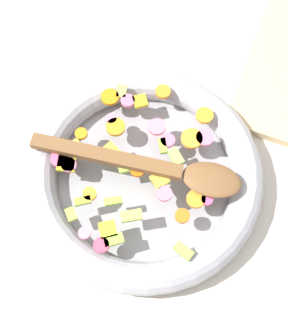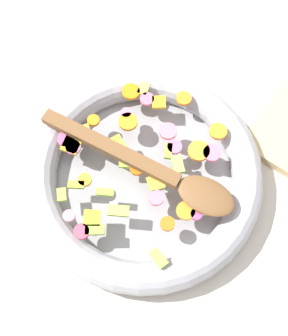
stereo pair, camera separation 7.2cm
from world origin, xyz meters
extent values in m
plane|color=beige|center=(0.00, 0.00, 0.00)|extent=(4.00, 4.00, 0.00)
cylinder|color=gray|center=(0.00, 0.00, 0.01)|extent=(0.33, 0.33, 0.01)
torus|color=#9E9EA5|center=(0.00, 0.00, 0.03)|extent=(0.38, 0.38, 0.05)
cylinder|color=orange|center=(-0.07, 0.06, 0.05)|extent=(0.03, 0.03, 0.01)
cylinder|color=orange|center=(0.12, -0.06, 0.05)|extent=(0.03, 0.03, 0.01)
cylinder|color=orange|center=(0.07, -0.05, 0.05)|extent=(0.04, 0.04, 0.01)
cylinder|color=orange|center=(0.14, 0.02, 0.05)|extent=(0.04, 0.04, 0.01)
cylinder|color=orange|center=(0.10, 0.10, 0.05)|extent=(0.04, 0.04, 0.01)
cylinder|color=#DC5E0D|center=(-0.01, 0.01, 0.05)|extent=(0.03, 0.03, 0.01)
cylinder|color=orange|center=(0.02, 0.11, 0.05)|extent=(0.03, 0.03, 0.01)
cylinder|color=orange|center=(-0.02, -0.09, 0.05)|extent=(0.04, 0.04, 0.01)
cylinder|color=orange|center=(-0.05, -0.08, 0.05)|extent=(0.03, 0.03, 0.01)
cylinder|color=orange|center=(0.05, 0.07, 0.05)|extent=(0.04, 0.04, 0.01)
cube|color=#80AC3E|center=(-0.12, 0.00, 0.05)|extent=(0.03, 0.03, 0.01)
cube|color=#91C853|center=(0.03, -0.04, 0.05)|extent=(0.03, 0.03, 0.01)
cube|color=#A0C342|center=(-0.11, 0.07, 0.05)|extent=(0.02, 0.02, 0.01)
cube|color=#AAC64F|center=(0.11, 0.08, 0.05)|extent=(0.03, 0.02, 0.01)
cube|color=#98B63B|center=(0.04, -0.01, 0.05)|extent=(0.03, 0.02, 0.01)
cube|color=#8FB231|center=(-0.08, 0.07, 0.05)|extent=(0.02, 0.03, 0.01)
cube|color=#A0CF3C|center=(-0.07, 0.02, 0.05)|extent=(0.02, 0.03, 0.01)
cube|color=#8FC146|center=(-0.10, -0.10, 0.05)|extent=(0.02, 0.03, 0.01)
cube|color=#A9C64C|center=(-0.08, -0.01, 0.05)|extent=(0.03, 0.04, 0.01)
cube|color=#9DCC42|center=(-0.01, 0.03, 0.05)|extent=(0.03, 0.03, 0.01)
cylinder|color=pink|center=(-0.03, -0.04, 0.05)|extent=(0.03, 0.03, 0.01)
cylinder|color=#CD425C|center=(-0.14, 0.01, 0.05)|extent=(0.03, 0.03, 0.01)
cylinder|color=pink|center=(-0.13, 0.04, 0.05)|extent=(0.02, 0.02, 0.01)
cylinder|color=#E4678B|center=(0.10, 0.07, 0.05)|extent=(0.03, 0.03, 0.01)
cylinder|color=pink|center=(0.06, -0.02, 0.05)|extent=(0.03, 0.03, 0.01)
cylinder|color=#D35079|center=(-0.03, 0.13, 0.05)|extent=(0.04, 0.04, 0.01)
cylinder|color=#E64F82|center=(-0.02, -0.11, 0.05)|extent=(0.03, 0.03, 0.01)
cylinder|color=pink|center=(0.06, 0.08, 0.05)|extent=(0.02, 0.02, 0.01)
cylinder|color=pink|center=(0.07, 0.01, 0.05)|extent=(0.04, 0.04, 0.01)
cylinder|color=pink|center=(-0.04, 0.11, 0.05)|extent=(0.03, 0.03, 0.01)
cylinder|color=pink|center=(0.08, -0.07, 0.05)|extent=(0.04, 0.04, 0.01)
cube|color=yellow|center=(0.11, 0.05, 0.05)|extent=(0.03, 0.03, 0.01)
cube|color=yellow|center=(-0.11, 0.01, 0.05)|extent=(0.03, 0.03, 0.01)
cube|color=gold|center=(0.01, 0.06, 0.05)|extent=(0.03, 0.03, 0.01)
cube|color=gold|center=(-0.04, 0.11, 0.05)|extent=(0.03, 0.03, 0.01)
cube|color=gold|center=(-0.01, -0.03, 0.05)|extent=(0.03, 0.03, 0.01)
cube|color=gold|center=(-0.01, 0.11, 0.05)|extent=(0.03, 0.03, 0.01)
cube|color=brown|center=(-0.01, 0.06, 0.06)|extent=(0.05, 0.24, 0.01)
ellipsoid|color=brown|center=(0.01, -0.10, 0.06)|extent=(0.07, 0.10, 0.01)
camera|label=1|loc=(-0.26, -0.10, 0.72)|focal=50.00mm
camera|label=2|loc=(-0.22, -0.16, 0.72)|focal=50.00mm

